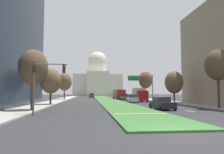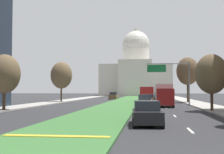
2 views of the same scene
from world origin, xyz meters
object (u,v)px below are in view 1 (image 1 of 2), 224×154
Objects in this scene: street_tree_left_far at (64,82)px; sedan_distant at (124,97)px; traffic_light_near_left at (43,77)px; sedan_very_far at (92,96)px; street_tree_left_near at (33,68)px; street_tree_right_far at (146,80)px; street_tree_right_near at (218,65)px; box_truck_delivery at (140,94)px; sedan_lead_stopped at (162,104)px; street_tree_left_mid at (51,81)px; street_tree_right_mid at (174,82)px; city_bus at (119,94)px; sedan_midblock at (132,99)px; capitol_building at (97,80)px; sedan_far_horizon at (124,96)px; overhead_guide_sign at (143,82)px.

street_tree_left_far is 17.66m from sedan_distant.
sedan_very_far is at bearing 84.59° from traffic_light_near_left.
street_tree_right_far is (23.67, 35.65, 0.63)m from street_tree_left_near.
street_tree_left_near is 0.93× the size of street_tree_right_near.
box_truck_delivery is (18.82, -12.98, -3.52)m from street_tree_left_far.
sedan_lead_stopped is (16.37, -34.82, -4.42)m from street_tree_left_far.
street_tree_right_near is 1.91× the size of sedan_distant.
street_tree_left_mid reaches higher than street_tree_right_mid.
street_tree_right_far is at bearing -28.71° from city_bus.
street_tree_left_far is 23.13m from box_truck_delivery.
street_tree_left_near is at bearing -178.80° from sedan_lead_stopped.
sedan_midblock is at bearing 148.02° from street_tree_right_mid.
street_tree_left_near is 24.25m from sedan_midblock.
sedan_very_far is at bearing 67.00° from street_tree_left_far.
sedan_midblock is (-0.22, 17.47, 0.05)m from sedan_lead_stopped.
street_tree_left_far reaches higher than sedan_lead_stopped.
capitol_building is 6.85× the size of sedan_midblock.
street_tree_left_mid is at bearing -89.17° from street_tree_left_far.
street_tree_right_near is 1.03× the size of street_tree_left_far.
street_tree_right_mid is 31.71m from sedan_far_horizon.
sedan_very_far reaches higher than sedan_midblock.
capitol_building is 102.01m from sedan_lead_stopped.
sedan_very_far is at bearing 98.83° from sedan_lead_stopped.
box_truck_delivery is at bearing 50.10° from street_tree_left_near.
overhead_guide_sign is at bearing 59.01° from sedan_midblock.
street_tree_left_mid is 0.76× the size of street_tree_right_far.
street_tree_right_far is 1.80× the size of sedan_lead_stopped.
overhead_guide_sign is 1.39× the size of sedan_lead_stopped.
sedan_distant is at bearing 103.41° from street_tree_right_near.
sedan_midblock is (15.81, 6.18, -3.35)m from street_tree_left_mid.
street_tree_left_far is at bearing 90.83° from street_tree_left_mid.
street_tree_right_near is 13.20m from street_tree_right_mid.
sedan_very_far is 0.74× the size of box_truck_delivery.
street_tree_right_far reaches higher than sedan_lead_stopped.
traffic_light_near_left is 34.24m from overhead_guide_sign.
overhead_guide_sign is 23.64m from street_tree_left_mid.
sedan_lead_stopped is (16.10, 0.34, -4.42)m from street_tree_left_near.
street_tree_left_mid is 37.84m from sedan_far_horizon.
sedan_far_horizon is at bearing 93.75° from overhead_guide_sign.
box_truck_delivery reaches higher than sedan_far_horizon.
street_tree_right_far reaches higher than traffic_light_near_left.
sedan_very_far is at bearing 138.43° from sedan_far_horizon.
street_tree_left_near is (-11.73, -101.91, -4.00)m from capitol_building.
street_tree_right_mid is at bearing -82.65° from capitol_building.
street_tree_left_far is at bearing 124.63° from street_tree_right_near.
street_tree_right_near reaches higher than traffic_light_near_left.
street_tree_left_far reaches higher than box_truck_delivery.
overhead_guide_sign is 16.03m from city_bus.
sedan_midblock is (-7.30, 4.56, -3.29)m from street_tree_right_mid.
street_tree_left_far is 0.71× the size of city_bus.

